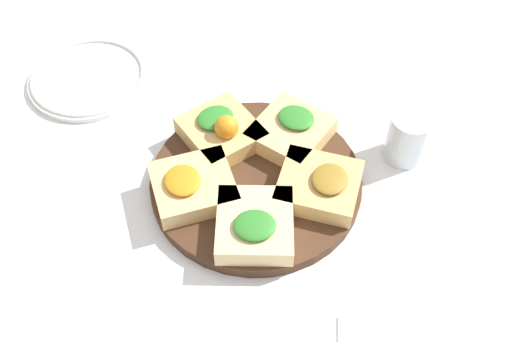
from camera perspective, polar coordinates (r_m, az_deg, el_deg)
ground_plane at (r=0.95m, az=-0.00°, el=-1.38°), size 3.00×3.00×0.00m
serving_board at (r=0.94m, az=-0.00°, el=-0.99°), size 0.33×0.33×0.02m
focaccia_slice_0 at (r=0.91m, az=6.09°, el=-1.32°), size 0.13×0.14×0.04m
focaccia_slice_1 at (r=0.98m, az=3.37°, el=3.84°), size 0.13×0.13×0.04m
focaccia_slice_2 at (r=0.97m, az=-3.33°, el=3.86°), size 0.15×0.16×0.06m
focaccia_slice_3 at (r=0.91m, az=-6.06°, el=-1.43°), size 0.16×0.16×0.04m
focaccia_slice_4 at (r=0.86m, az=-0.12°, el=-5.14°), size 0.15×0.15×0.04m
plate_right at (r=1.15m, az=-15.67°, el=8.56°), size 0.22×0.22×0.02m
water_glass at (r=0.99m, az=14.25°, el=3.15°), size 0.07×0.07×0.09m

